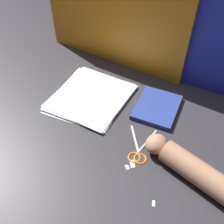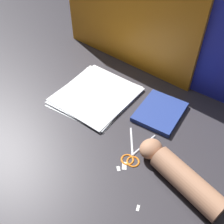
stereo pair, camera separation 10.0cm
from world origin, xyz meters
name	(u,v)px [view 1 (the left image)]	position (x,y,z in m)	size (l,w,h in m)	color
ground_plane	(109,121)	(0.00, 0.00, 0.00)	(6.00, 6.00, 0.00)	#2D2B30
backdrop_panel_left	(113,23)	(-0.18, 0.38, 0.21)	(0.73, 0.07, 0.41)	orange
backdrop_panel_center	(184,37)	(0.15, 0.38, 0.22)	(0.74, 0.03, 0.44)	#2833D1
paper_stack	(91,97)	(-0.14, 0.08, 0.01)	(0.33, 0.35, 0.01)	white
book_closed	(157,107)	(0.14, 0.15, 0.01)	(0.18, 0.21, 0.02)	navy
scissors	(139,150)	(0.16, -0.08, 0.00)	(0.13, 0.18, 0.01)	silver
hand_forearm	(189,166)	(0.34, -0.09, 0.04)	(0.34, 0.17, 0.08)	#A87556
paper_scrap_near	(132,164)	(0.17, -0.14, 0.00)	(0.03, 0.03, 0.00)	white
paper_scrap_mid	(154,203)	(0.28, -0.24, 0.00)	(0.01, 0.02, 0.00)	white
paper_scrap_far	(127,167)	(0.16, -0.16, 0.00)	(0.02, 0.02, 0.00)	white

